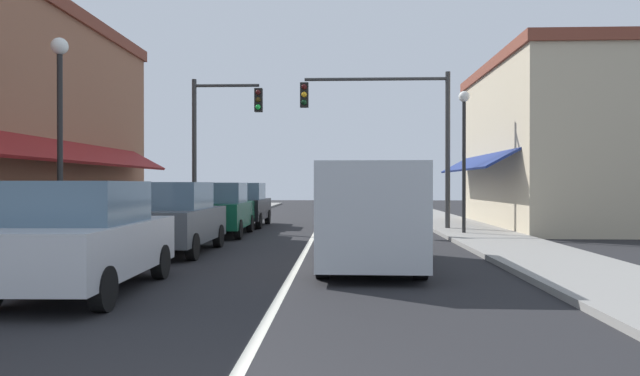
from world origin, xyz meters
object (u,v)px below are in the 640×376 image
at_px(parked_car_far_left, 244,205).
at_px(street_lamp_right_mid, 464,138).
at_px(parked_car_nearest_left, 86,238).
at_px(traffic_signal_left_corner, 216,131).
at_px(street_lamp_left_near, 60,112).
at_px(traffic_signal_mast_arm, 396,122).
at_px(parked_car_second_left, 175,218).
at_px(van_in_lane, 369,212).
at_px(parked_car_third_left, 221,209).

height_order(parked_car_far_left, street_lamp_right_mid, street_lamp_right_mid).
distance_m(parked_car_nearest_left, street_lamp_right_mid, 13.24).
distance_m(traffic_signal_left_corner, street_lamp_left_near, 10.03).
relative_size(parked_car_nearest_left, parked_car_far_left, 1.01).
bearing_deg(traffic_signal_mast_arm, parked_car_nearest_left, -116.26).
bearing_deg(parked_car_second_left, traffic_signal_left_corner, 95.17).
bearing_deg(van_in_lane, parked_car_second_left, 157.18).
height_order(parked_car_far_left, traffic_signal_mast_arm, traffic_signal_mast_arm).
bearing_deg(parked_car_far_left, street_lamp_right_mid, -27.75).
height_order(parked_car_nearest_left, van_in_lane, van_in_lane).
xyz_separation_m(parked_car_second_left, parked_car_far_left, (0.16, 9.17, 0.00)).
xyz_separation_m(parked_car_second_left, traffic_signal_left_corner, (-0.72, 7.95, 2.91)).
bearing_deg(street_lamp_left_near, parked_car_nearest_left, -57.99).
bearing_deg(street_lamp_right_mid, parked_car_far_left, 152.57).
xyz_separation_m(street_lamp_left_near, street_lamp_right_mid, (10.08, 7.01, -0.04)).
bearing_deg(van_in_lane, parked_car_far_left, 113.25).
relative_size(van_in_lane, traffic_signal_mast_arm, 0.90).
bearing_deg(parked_car_nearest_left, traffic_signal_left_corner, 91.95).
distance_m(parked_car_nearest_left, street_lamp_left_near, 4.49).
height_order(van_in_lane, street_lamp_right_mid, street_lamp_right_mid).
distance_m(van_in_lane, traffic_signal_left_corner, 11.73).
relative_size(van_in_lane, street_lamp_left_near, 1.07).
bearing_deg(parked_car_second_left, street_lamp_right_mid, 31.49).
bearing_deg(parked_car_second_left, parked_car_nearest_left, -88.82).
xyz_separation_m(parked_car_nearest_left, parked_car_far_left, (0.05, 14.40, 0.00)).
height_order(parked_car_far_left, street_lamp_left_near, street_lamp_left_near).
distance_m(parked_car_third_left, parked_car_far_left, 4.25).
distance_m(traffic_signal_mast_arm, street_lamp_right_mid, 2.95).
bearing_deg(street_lamp_left_near, traffic_signal_mast_arm, 48.21).
relative_size(parked_car_far_left, street_lamp_left_near, 0.84).
height_order(traffic_signal_mast_arm, street_lamp_right_mid, traffic_signal_mast_arm).
height_order(parked_car_nearest_left, parked_car_far_left, same).
xyz_separation_m(parked_car_far_left, traffic_signal_mast_arm, (5.98, -2.18, 3.12)).
bearing_deg(van_in_lane, street_lamp_left_near, -179.67).
distance_m(street_lamp_left_near, street_lamp_right_mid, 12.28).
bearing_deg(parked_car_third_left, traffic_signal_left_corner, 103.68).
height_order(street_lamp_left_near, street_lamp_right_mid, street_lamp_left_near).
distance_m(parked_car_nearest_left, van_in_lane, 5.58).
relative_size(parked_car_nearest_left, street_lamp_right_mid, 0.87).
distance_m(parked_car_third_left, street_lamp_left_near, 7.59).
height_order(parked_car_nearest_left, parked_car_second_left, same).
bearing_deg(traffic_signal_left_corner, parked_car_second_left, -84.84).
bearing_deg(parked_car_second_left, van_in_lane, -24.04).
height_order(parked_car_third_left, traffic_signal_mast_arm, traffic_signal_mast_arm).
height_order(traffic_signal_left_corner, street_lamp_left_near, traffic_signal_left_corner).
distance_m(parked_car_second_left, traffic_signal_left_corner, 8.49).
height_order(traffic_signal_mast_arm, street_lamp_left_near, traffic_signal_mast_arm).
bearing_deg(street_lamp_right_mid, traffic_signal_mast_arm, 135.79).
relative_size(traffic_signal_mast_arm, street_lamp_right_mid, 1.22).
distance_m(parked_car_far_left, street_lamp_left_near, 11.61).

